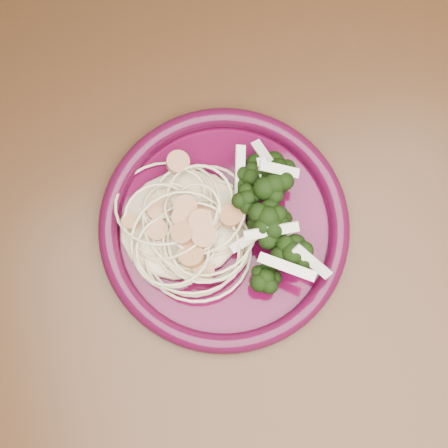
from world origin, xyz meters
The scene contains 6 objects.
dining_table centered at (0.00, 0.00, 0.65)m, with size 1.20×0.80×0.75m.
dinner_plate centered at (0.09, -0.04, 0.76)m, with size 0.32×0.32×0.02m.
spaghetti_pile centered at (0.05, -0.02, 0.77)m, with size 0.13×0.11×0.03m, color beige.
scallop_cluster centered at (0.05, -0.02, 0.80)m, with size 0.12×0.12×0.04m, color #BD804F, non-canonical shape.
broccoli_pile centered at (0.13, -0.05, 0.78)m, with size 0.08×0.13×0.04m, color black.
onion_garnish centered at (0.13, -0.05, 0.81)m, with size 0.05×0.08×0.05m, color #ECE6C8, non-canonical shape.
Camera 1 is at (0.05, -0.17, 1.37)m, focal length 50.00 mm.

